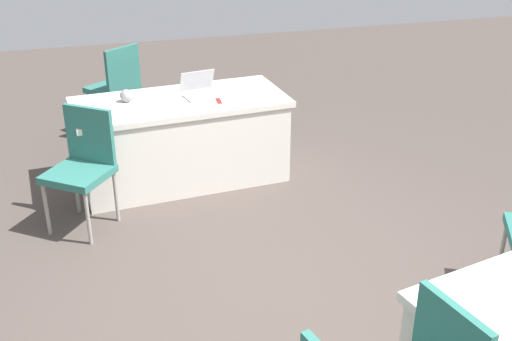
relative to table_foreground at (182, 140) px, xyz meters
name	(u,v)px	position (x,y,z in m)	size (l,w,h in m)	color
ground_plane	(281,306)	(-0.27, 2.05, -0.38)	(14.40, 14.40, 0.00)	#4C423D
table_foreground	(182,140)	(0.00, 0.00, 0.00)	(1.91, 0.97, 0.76)	silver
chair_near_front	(83,162)	(0.87, 0.60, 0.16)	(0.62, 0.62, 0.95)	#9E9993
chair_by_pillar	(116,84)	(0.46, -1.27, 0.17)	(0.61, 0.61, 0.96)	#9E9993
laptop_silver	(201,91)	(-0.20, -0.05, 0.42)	(0.36, 0.34, 0.21)	silver
yarn_ball	(126,96)	(0.45, -0.07, 0.44)	(0.11, 0.11, 0.11)	gray
scissors_red	(218,100)	(-0.32, 0.12, 0.38)	(0.18, 0.04, 0.01)	red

